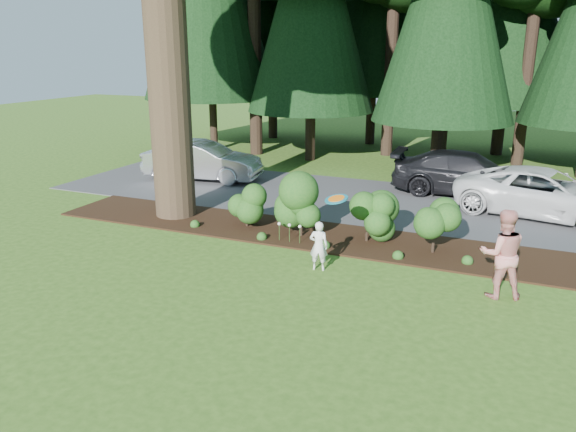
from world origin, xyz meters
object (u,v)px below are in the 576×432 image
object	(u,v)px
car_white_suv	(545,193)
child	(319,246)
frisbee	(336,199)
adult	(502,254)
car_dark_suv	(467,174)
car_silver_wagon	(202,161)

from	to	relation	value
car_white_suv	child	xyz separation A→B (m)	(-4.94, -6.83, -0.16)
car_white_suv	frisbee	size ratio (longest dim) A/B	9.52
car_white_suv	adult	xyz separation A→B (m)	(-0.91, -6.73, 0.20)
car_dark_suv	car_white_suv	bearing A→B (deg)	-128.24
car_silver_wagon	car_dark_suv	size ratio (longest dim) A/B	0.89
car_silver_wagon	child	distance (m)	10.21
car_dark_suv	adult	size ratio (longest dim) A/B	2.71
car_white_suv	child	world-z (taller)	car_white_suv
child	car_dark_suv	bearing A→B (deg)	-115.17
car_silver_wagon	frisbee	distance (m)	10.46
car_white_suv	adult	distance (m)	6.79
car_dark_suv	frisbee	world-z (taller)	frisbee
car_dark_suv	adult	distance (m)	8.72
adult	frisbee	xyz separation A→B (m)	(-3.66, 0.00, 0.80)
adult	frisbee	size ratio (longest dim) A/B	3.47
car_silver_wagon	adult	bearing A→B (deg)	-129.53
child	adult	size ratio (longest dim) A/B	0.62
child	frisbee	world-z (taller)	frisbee
car_white_suv	frisbee	world-z (taller)	frisbee
car_dark_suv	adult	xyz separation A→B (m)	(1.62, -8.57, 0.18)
adult	frisbee	distance (m)	3.75
car_silver_wagon	car_white_suv	bearing A→B (deg)	-99.31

